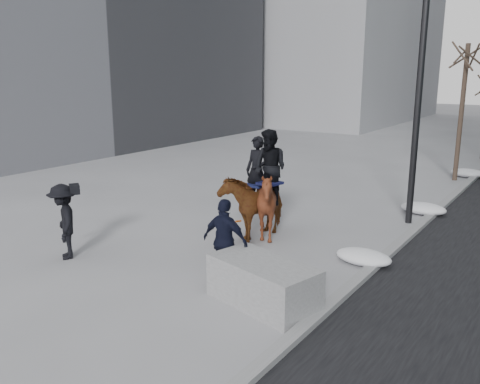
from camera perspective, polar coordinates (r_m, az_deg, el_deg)
The scene contains 10 objects.
ground at distance 11.35m, azimuth -3.46°, elevation -8.57°, with size 120.00×120.00×0.00m, color gray.
curb at distance 19.07m, azimuth 22.98°, elevation -0.26°, with size 0.25×90.00×0.12m, color gray.
planter at distance 9.58m, azimuth 2.62°, elevation -10.20°, with size 2.08×1.04×0.83m, color #949496.
tree_near at distance 21.48m, azimuth 23.66°, elevation 8.83°, with size 1.20×1.20×5.80m, color #3D2F24, non-canonical shape.
mounted_left at distance 13.26m, azimuth 1.61°, elevation -0.83°, with size 0.99×2.05×2.61m.
mounted_right at distance 12.94m, azimuth 3.08°, elevation -0.48°, with size 1.75×1.90×2.82m.
feeder at distance 10.39m, azimuth -1.68°, elevation -5.50°, with size 1.05×0.89×1.75m.
camera_crew at distance 12.34m, azimuth -19.17°, elevation -3.12°, with size 1.30×1.18×1.75m.
lamppost at distance 14.74m, azimuth 19.84°, elevation 15.63°, with size 0.25×0.80×9.09m.
snow_piles at distance 17.11m, azimuth 20.59°, elevation -1.17°, with size 1.35×12.28×0.34m.
Camera 1 is at (6.48, -8.27, 4.29)m, focal length 38.00 mm.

